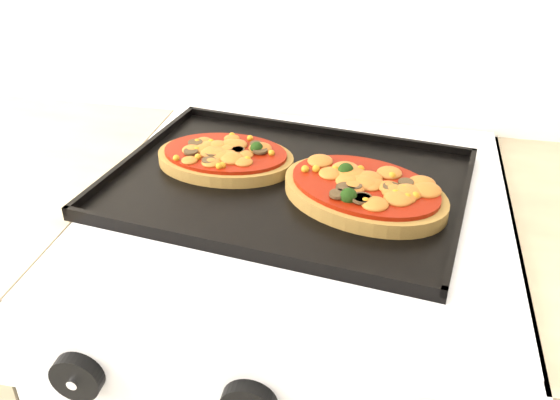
% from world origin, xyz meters
% --- Properties ---
extents(control_panel, '(0.60, 0.02, 0.09)m').
position_xyz_m(control_panel, '(0.01, 1.39, 0.85)').
color(control_panel, silver).
rests_on(control_panel, stove).
extents(knob_left, '(0.06, 0.02, 0.06)m').
position_xyz_m(knob_left, '(-0.18, 1.37, 0.85)').
color(knob_left, black).
rests_on(knob_left, control_panel).
extents(baking_tray, '(0.56, 0.45, 0.02)m').
position_xyz_m(baking_tray, '(-0.02, 1.73, 0.92)').
color(baking_tray, black).
rests_on(baking_tray, stove).
extents(pizza_left, '(0.22, 0.15, 0.03)m').
position_xyz_m(pizza_left, '(-0.12, 1.76, 0.94)').
color(pizza_left, olive).
rests_on(pizza_left, baking_tray).
extents(pizza_right, '(0.29, 0.25, 0.04)m').
position_xyz_m(pizza_right, '(0.09, 1.70, 0.94)').
color(pizza_right, olive).
rests_on(pizza_right, baking_tray).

